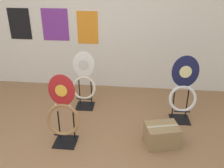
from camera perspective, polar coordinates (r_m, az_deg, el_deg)
The scene contains 5 objects.
wall_back at distance 4.34m, azimuth -3.49°, elevation 15.51°, with size 8.00×0.07×2.60m.
toilet_seat_display_crimson_swirl at distance 3.07m, azimuth -11.17°, elevation -6.53°, with size 0.42×0.28×0.92m.
toilet_seat_display_navy_moon at distance 3.59m, azimuth 15.98°, elevation -1.64°, with size 0.39×0.29×0.97m.
toilet_seat_display_white_plain at distance 3.85m, azimuth -6.42°, elevation 0.47°, with size 0.37×0.29×0.90m.
storage_box at distance 3.22m, azimuth 11.29°, elevation -11.33°, with size 0.46×0.39×0.27m.
Camera 1 is at (0.71, -1.95, 2.02)m, focal length 40.00 mm.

